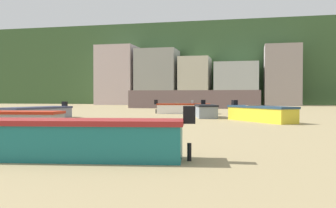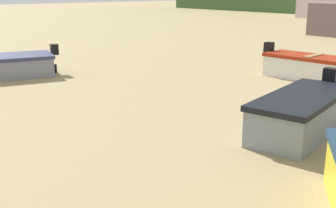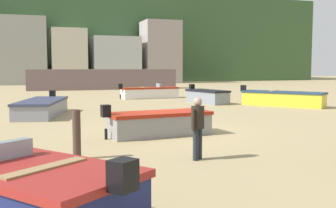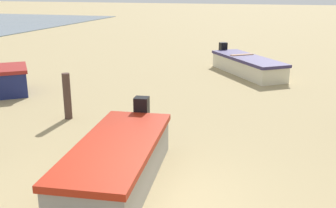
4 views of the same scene
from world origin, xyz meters
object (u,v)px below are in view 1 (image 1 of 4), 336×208
(boat_teal_4, at_px, (76,139))
(boat_white_2, at_px, (183,108))
(boat_grey_5, at_px, (37,113))
(boat_grey_6, at_px, (206,111))
(boat_yellow_0, at_px, (260,114))
(boat_grey_1, at_px, (20,120))

(boat_teal_4, bearing_deg, boat_white_2, -4.42)
(boat_grey_5, height_order, boat_grey_6, boat_grey_6)
(boat_yellow_0, bearing_deg, boat_teal_4, 35.51)
(boat_white_2, bearing_deg, boat_yellow_0, 30.43)
(boat_grey_5, xyz_separation_m, boat_grey_6, (10.65, 3.85, 0.06))
(boat_white_2, height_order, boat_grey_5, boat_white_2)
(boat_grey_5, relative_size, boat_grey_6, 1.44)
(boat_white_2, height_order, boat_grey_6, boat_grey_6)
(boat_grey_1, distance_m, boat_teal_4, 8.76)
(boat_grey_1, bearing_deg, boat_grey_5, -159.40)
(boat_white_2, bearing_deg, boat_grey_1, -19.67)
(boat_grey_1, distance_m, boat_white_2, 17.12)
(boat_yellow_0, relative_size, boat_grey_1, 1.22)
(boat_teal_4, relative_size, boat_grey_5, 1.02)
(boat_grey_1, bearing_deg, boat_grey_6, 142.45)
(boat_yellow_0, relative_size, boat_white_2, 1.00)
(boat_yellow_0, relative_size, boat_teal_4, 0.88)
(boat_grey_5, bearing_deg, boat_yellow_0, -164.06)
(boat_yellow_0, height_order, boat_grey_6, boat_yellow_0)
(boat_grey_1, xyz_separation_m, boat_grey_5, (-3.80, 7.47, -0.03))
(boat_yellow_0, distance_m, boat_teal_4, 15.15)
(boat_white_2, bearing_deg, boat_teal_4, -1.14)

